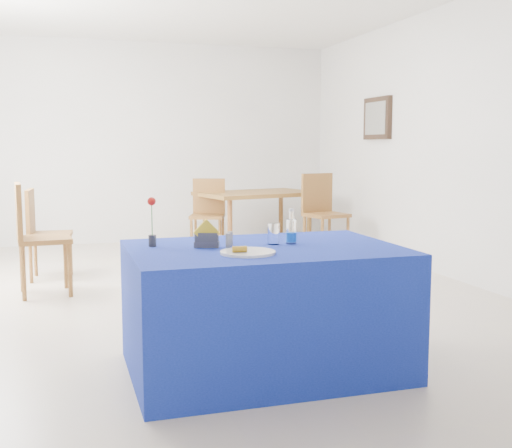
{
  "coord_description": "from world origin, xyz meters",
  "views": [
    {
      "loc": [
        -1.34,
        -5.66,
        1.36
      ],
      "look_at": [
        -0.28,
        -2.22,
        0.92
      ],
      "focal_mm": 45.0,
      "sensor_mm": 36.0,
      "label": 1
    }
  ],
  "objects_px": {
    "chair_win_a": "(33,231)",
    "oak_table": "(257,198)",
    "chair_win_b": "(41,228)",
    "water_bottle": "(291,232)",
    "chair_bg_right": "(322,208)",
    "plate": "(248,252)",
    "chair_bg_left": "(208,210)",
    "blue_table": "(264,309)"
  },
  "relations": [
    {
      "from": "chair_bg_right",
      "to": "chair_win_b",
      "type": "distance_m",
      "value": 3.4
    },
    {
      "from": "plate",
      "to": "chair_win_b",
      "type": "distance_m",
      "value": 3.63
    },
    {
      "from": "oak_table",
      "to": "chair_bg_left",
      "type": "distance_m",
      "value": 0.69
    },
    {
      "from": "chair_win_b",
      "to": "water_bottle",
      "type": "bearing_deg",
      "value": -148.2
    },
    {
      "from": "plate",
      "to": "chair_bg_right",
      "type": "bearing_deg",
      "value": 61.91
    },
    {
      "from": "chair_bg_right",
      "to": "oak_table",
      "type": "bearing_deg",
      "value": 121.94
    },
    {
      "from": "chair_bg_left",
      "to": "water_bottle",
      "type": "bearing_deg",
      "value": -76.0
    },
    {
      "from": "plate",
      "to": "water_bottle",
      "type": "bearing_deg",
      "value": 38.26
    },
    {
      "from": "chair_win_a",
      "to": "chair_bg_right",
      "type": "bearing_deg",
      "value": -73.25
    },
    {
      "from": "chair_win_a",
      "to": "oak_table",
      "type": "bearing_deg",
      "value": -58.72
    },
    {
      "from": "water_bottle",
      "to": "chair_bg_right",
      "type": "distance_m",
      "value": 4.17
    },
    {
      "from": "water_bottle",
      "to": "chair_bg_right",
      "type": "height_order",
      "value": "chair_bg_right"
    },
    {
      "from": "chair_bg_right",
      "to": "water_bottle",
      "type": "bearing_deg",
      "value": -128.23
    },
    {
      "from": "plate",
      "to": "chair_bg_right",
      "type": "xyz_separation_m",
      "value": [
        2.16,
        4.04,
        -0.18
      ]
    },
    {
      "from": "blue_table",
      "to": "water_bottle",
      "type": "bearing_deg",
      "value": 21.31
    },
    {
      "from": "blue_table",
      "to": "chair_bg_left",
      "type": "height_order",
      "value": "chair_bg_left"
    },
    {
      "from": "water_bottle",
      "to": "chair_win_b",
      "type": "xyz_separation_m",
      "value": [
        -1.55,
        3.13,
        -0.3
      ]
    },
    {
      "from": "water_bottle",
      "to": "chair_win_b",
      "type": "height_order",
      "value": "water_bottle"
    },
    {
      "from": "chair_win_b",
      "to": "chair_bg_left",
      "type": "bearing_deg",
      "value": -52.98
    },
    {
      "from": "chair_bg_left",
      "to": "chair_win_a",
      "type": "height_order",
      "value": "chair_win_a"
    },
    {
      "from": "plate",
      "to": "chair_bg_left",
      "type": "relative_size",
      "value": 0.33
    },
    {
      "from": "chair_win_b",
      "to": "blue_table",
      "type": "bearing_deg",
      "value": -151.71
    },
    {
      "from": "blue_table",
      "to": "chair_win_b",
      "type": "distance_m",
      "value": 3.49
    },
    {
      "from": "chair_bg_right",
      "to": "chair_win_b",
      "type": "xyz_separation_m",
      "value": [
        -3.35,
        -0.62,
        -0.05
      ]
    },
    {
      "from": "blue_table",
      "to": "water_bottle",
      "type": "relative_size",
      "value": 7.44
    },
    {
      "from": "water_bottle",
      "to": "chair_win_a",
      "type": "distance_m",
      "value": 2.9
    },
    {
      "from": "chair_bg_left",
      "to": "blue_table",
      "type": "bearing_deg",
      "value": -78.43
    },
    {
      "from": "plate",
      "to": "chair_bg_left",
      "type": "bearing_deg",
      "value": 79.91
    },
    {
      "from": "oak_table",
      "to": "chair_win_a",
      "type": "relative_size",
      "value": 1.62
    },
    {
      "from": "blue_table",
      "to": "oak_table",
      "type": "height_order",
      "value": "blue_table"
    },
    {
      "from": "blue_table",
      "to": "chair_win_a",
      "type": "xyz_separation_m",
      "value": [
        -1.4,
        2.48,
        0.22
      ]
    },
    {
      "from": "plate",
      "to": "chair_bg_left",
      "type": "distance_m",
      "value": 4.74
    },
    {
      "from": "chair_bg_left",
      "to": "chair_bg_right",
      "type": "relative_size",
      "value": 0.93
    },
    {
      "from": "plate",
      "to": "chair_win_a",
      "type": "distance_m",
      "value": 2.97
    },
    {
      "from": "water_bottle",
      "to": "oak_table",
      "type": "relative_size",
      "value": 0.13
    },
    {
      "from": "plate",
      "to": "oak_table",
      "type": "distance_m",
      "value": 4.94
    },
    {
      "from": "blue_table",
      "to": "chair_bg_right",
      "type": "distance_m",
      "value": 4.33
    },
    {
      "from": "plate",
      "to": "chair_bg_right",
      "type": "height_order",
      "value": "chair_bg_right"
    },
    {
      "from": "chair_bg_left",
      "to": "chair_win_a",
      "type": "relative_size",
      "value": 0.91
    },
    {
      "from": "blue_table",
      "to": "chair_win_a",
      "type": "relative_size",
      "value": 1.55
    },
    {
      "from": "blue_table",
      "to": "chair_bg_left",
      "type": "bearing_deg",
      "value": 81.5
    },
    {
      "from": "blue_table",
      "to": "chair_bg_right",
      "type": "height_order",
      "value": "chair_bg_right"
    }
  ]
}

